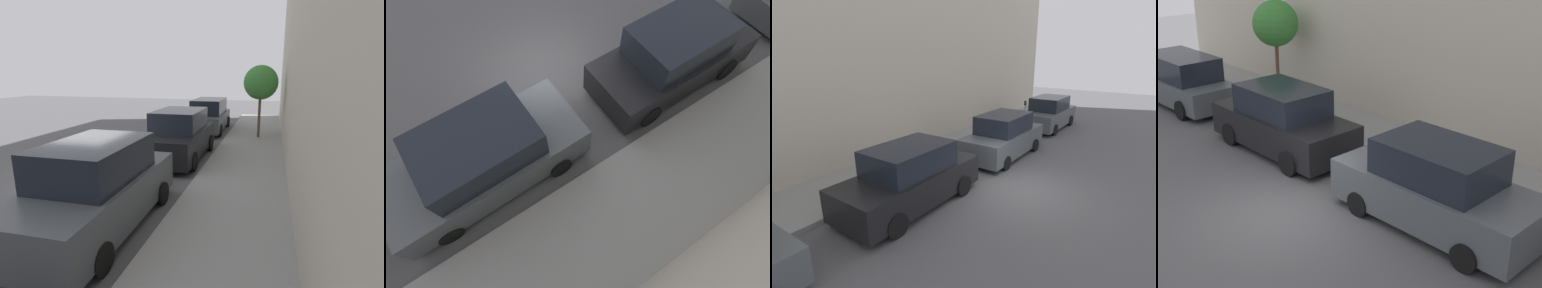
# 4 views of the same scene
# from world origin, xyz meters

# --- Properties ---
(ground_plane) EXTENTS (60.00, 60.00, 0.00)m
(ground_plane) POSITION_xyz_m (0.00, 0.00, 0.00)
(ground_plane) COLOR #515154
(sidewalk) EXTENTS (2.85, 32.00, 0.15)m
(sidewalk) POSITION_xyz_m (4.93, 0.00, 0.07)
(sidewalk) COLOR gray
(sidewalk) RESTS_ON ground_plane
(parked_suv_second) EXTENTS (2.08, 4.83, 1.98)m
(parked_suv_second) POSITION_xyz_m (2.13, -2.80, 0.93)
(parked_suv_second) COLOR #4C5156
(parked_suv_second) RESTS_ON ground_plane
(parked_suv_third) EXTENTS (2.08, 4.82, 1.98)m
(parked_suv_third) POSITION_xyz_m (2.24, 3.04, 0.93)
(parked_suv_third) COLOR black
(parked_suv_third) RESTS_ON ground_plane
(parked_minivan_fourth) EXTENTS (2.02, 4.94, 1.90)m
(parked_minivan_fourth) POSITION_xyz_m (2.16, 9.22, 0.92)
(parked_minivan_fourth) COLOR #4C5156
(parked_minivan_fourth) RESTS_ON ground_plane
(street_tree) EXTENTS (1.71, 1.71, 3.64)m
(street_tree) POSITION_xyz_m (5.16, 7.37, 2.92)
(street_tree) COLOR brown
(street_tree) RESTS_ON sidewalk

